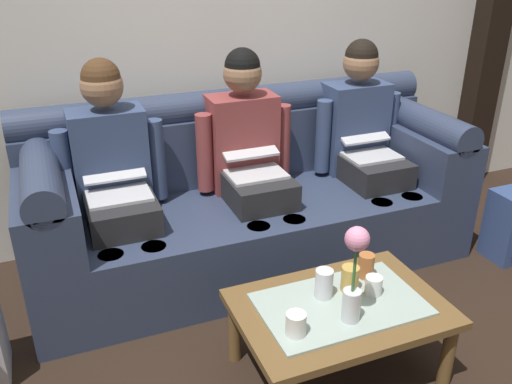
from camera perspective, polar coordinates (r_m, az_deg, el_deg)
couch at (r=3.12m, az=-0.72°, el=-0.91°), size 2.44×0.88×0.96m
person_left at (r=2.84m, az=-14.71°, el=1.93°), size 0.56×0.67×1.22m
person_middle at (r=3.00m, az=-0.71°, el=4.05°), size 0.56×0.67×1.22m
person_right at (r=3.32m, az=11.27°, el=5.67°), size 0.56×0.67×1.22m
coffee_table at (r=2.34m, az=8.83°, el=-12.56°), size 0.87×0.59×0.37m
flower_vase at (r=2.10m, az=10.32°, el=-8.18°), size 0.09×0.09×0.41m
cup_near_left at (r=2.11m, az=4.23°, el=-13.71°), size 0.08×0.08×0.09m
cup_near_right at (r=2.36m, az=9.86°, el=-8.98°), size 0.08×0.08×0.11m
cup_far_center at (r=2.46m, az=11.52°, el=-7.62°), size 0.07×0.07×0.11m
cup_far_left at (r=2.30m, az=7.17°, el=-9.55°), size 0.08×0.08×0.13m
cup_far_right at (r=2.37m, az=12.28°, el=-9.60°), size 0.07×0.07×0.08m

